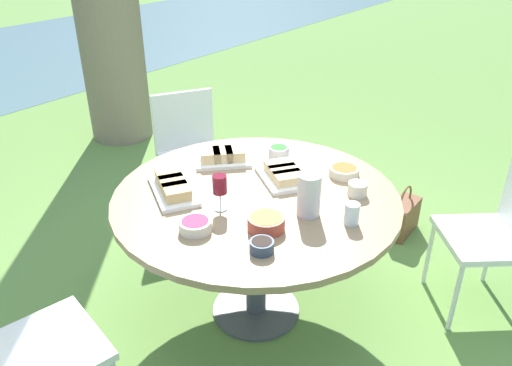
{
  "coord_description": "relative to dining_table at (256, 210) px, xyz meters",
  "views": [
    {
      "loc": [
        -1.72,
        -1.29,
        1.98
      ],
      "look_at": [
        0.0,
        0.0,
        0.82
      ],
      "focal_mm": 35.0,
      "sensor_mm": 36.0,
      "label": 1
    }
  ],
  "objects": [
    {
      "name": "chair_near_left",
      "position": [
        0.83,
        -1.0,
        -0.14
      ],
      "size": [
        0.61,
        0.6,
        0.89
      ],
      "color": "silver",
      "rests_on": "ground_plane"
    },
    {
      "name": "bowl_olives",
      "position": [
        -0.37,
        -0.31,
        0.12
      ],
      "size": [
        0.1,
        0.1,
        0.05
      ],
      "color": "#334256",
      "rests_on": "dining_table"
    },
    {
      "name": "platter_sandwich_side",
      "position": [
        -0.24,
        0.34,
        0.13
      ],
      "size": [
        0.36,
        0.41,
        0.07
      ],
      "color": "white",
      "rests_on": "dining_table"
    },
    {
      "name": "water_pitcher",
      "position": [
        -0.01,
        -0.31,
        0.2
      ],
      "size": [
        0.12,
        0.11,
        0.2
      ],
      "color": "silver",
      "rests_on": "dining_table"
    },
    {
      "name": "ground_plane",
      "position": [
        0.0,
        0.0,
        -0.67
      ],
      "size": [
        40.0,
        40.0,
        0.0
      ],
      "primitive_type": "plane",
      "color": "#668E42"
    },
    {
      "name": "platter_charcuterie",
      "position": [
        0.17,
        0.36,
        0.13
      ],
      "size": [
        0.35,
        0.35,
        0.08
      ],
      "color": "white",
      "rests_on": "dining_table"
    },
    {
      "name": "cup_water_near",
      "position": [
        0.04,
        -0.5,
        0.14
      ],
      "size": [
        0.07,
        0.07,
        0.1
      ],
      "color": "silver",
      "rests_on": "dining_table"
    },
    {
      "name": "dining_table",
      "position": [
        0.0,
        0.0,
        0.0
      ],
      "size": [
        1.42,
        1.42,
        0.76
      ],
      "color": "#4C4C51",
      "rests_on": "ground_plane"
    },
    {
      "name": "bowl_dip_cream",
      "position": [
        0.29,
        -0.41,
        0.13
      ],
      "size": [
        0.1,
        0.1,
        0.07
      ],
      "color": "beige",
      "rests_on": "dining_table"
    },
    {
      "name": "bowl_dip_red",
      "position": [
        -0.42,
        0.02,
        0.12
      ],
      "size": [
        0.14,
        0.14,
        0.05
      ],
      "color": "beige",
      "rests_on": "dining_table"
    },
    {
      "name": "platter_bread_main",
      "position": [
        0.21,
        -0.03,
        0.12
      ],
      "size": [
        0.36,
        0.38,
        0.07
      ],
      "color": "white",
      "rests_on": "dining_table"
    },
    {
      "name": "chair_far_back",
      "position": [
        -1.16,
        0.26,
        -0.14
      ],
      "size": [
        0.51,
        0.52,
        0.89
      ],
      "color": "silver",
      "rests_on": "ground_plane"
    },
    {
      "name": "wine_glass",
      "position": [
        -0.22,
        0.04,
        0.22
      ],
      "size": [
        0.07,
        0.07,
        0.18
      ],
      "color": "silver",
      "rests_on": "dining_table"
    },
    {
      "name": "bowl_roasted_veg",
      "position": [
        0.44,
        -0.25,
        0.12
      ],
      "size": [
        0.16,
        0.16,
        0.05
      ],
      "color": "beige",
      "rests_on": "dining_table"
    },
    {
      "name": "handbag",
      "position": [
        1.24,
        -0.34,
        -0.54
      ],
      "size": [
        0.3,
        0.14,
        0.37
      ],
      "color": "brown",
      "rests_on": "ground_plane"
    },
    {
      "name": "bowl_fries",
      "position": [
        -0.22,
        -0.22,
        0.13
      ],
      "size": [
        0.17,
        0.17,
        0.06
      ],
      "color": "#B74733",
      "rests_on": "dining_table"
    },
    {
      "name": "bowl_salad",
      "position": [
        0.41,
        0.15,
        0.13
      ],
      "size": [
        0.11,
        0.11,
        0.07
      ],
      "color": "silver",
      "rests_on": "dining_table"
    },
    {
      "name": "chair_near_right",
      "position": [
        0.61,
        1.05,
        -0.14
      ],
      "size": [
        0.59,
        0.58,
        0.89
      ],
      "color": "silver",
      "rests_on": "ground_plane"
    }
  ]
}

